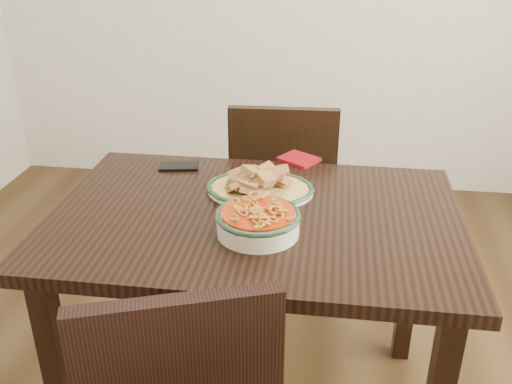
# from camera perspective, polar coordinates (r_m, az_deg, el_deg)

# --- Properties ---
(floor) EXTENTS (3.50, 3.50, 0.00)m
(floor) POSITION_cam_1_polar(r_m,az_deg,el_deg) (2.22, -1.21, -17.89)
(floor) COLOR #322110
(floor) RESTS_ON ground
(dining_table) EXTENTS (1.20, 0.80, 0.75)m
(dining_table) POSITION_cam_1_polar(r_m,az_deg,el_deg) (1.72, -0.09, -5.05)
(dining_table) COLOR black
(dining_table) RESTS_ON ground
(chair_far) EXTENTS (0.44, 0.44, 0.89)m
(chair_far) POSITION_cam_1_polar(r_m,az_deg,el_deg) (2.39, 2.73, 0.21)
(chair_far) COLOR black
(chair_far) RESTS_ON ground
(fish_plate) EXTENTS (0.33, 0.26, 0.11)m
(fish_plate) POSITION_cam_1_polar(r_m,az_deg,el_deg) (1.78, 0.40, 1.27)
(fish_plate) COLOR white
(fish_plate) RESTS_ON dining_table
(noodle_bowl) EXTENTS (0.24, 0.24, 0.08)m
(noodle_bowl) POSITION_cam_1_polar(r_m,az_deg,el_deg) (1.55, 0.21, -2.72)
(noodle_bowl) COLOR beige
(noodle_bowl) RESTS_ON dining_table
(smartphone) EXTENTS (0.15, 0.10, 0.01)m
(smartphone) POSITION_cam_1_polar(r_m,az_deg,el_deg) (1.99, -7.71, 2.57)
(smartphone) COLOR black
(smartphone) RESTS_ON dining_table
(napkin) EXTENTS (0.16, 0.16, 0.01)m
(napkin) POSITION_cam_1_polar(r_m,az_deg,el_deg) (2.03, 4.30, 3.29)
(napkin) COLOR maroon
(napkin) RESTS_ON dining_table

